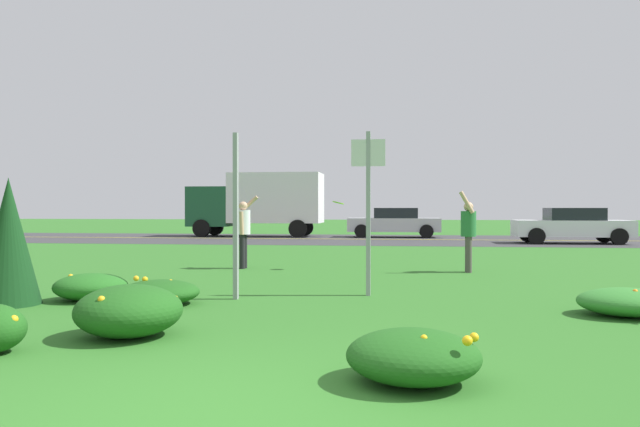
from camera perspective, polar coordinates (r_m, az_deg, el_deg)
ground_plane at (r=16.20m, az=2.91°, el=-4.60°), size 120.00×120.00×0.00m
highway_strip at (r=28.29m, az=4.91°, el=-2.41°), size 120.00×9.76×0.01m
highway_center_stripe at (r=28.29m, az=4.91°, el=-2.40°), size 120.00×0.16×0.00m
daylily_clump_mid_left at (r=9.54m, az=-14.73°, el=-7.10°), size 1.19×1.21×0.41m
daylily_clump_mid_right at (r=9.24m, az=26.72°, el=-7.37°), size 1.30×1.16×0.38m
daylily_clump_front_right at (r=10.30m, az=-20.56°, el=-6.40°), size 1.15×1.07×0.42m
daylily_clump_near_camera at (r=5.25m, az=8.68°, el=-12.98°), size 1.12×1.07×0.47m
daylily_clump_mid_center at (r=7.27m, az=-17.35°, el=-8.63°), size 1.18×1.23×0.64m
sign_post_near_path at (r=9.77m, az=-7.85°, el=-0.24°), size 0.07×0.10×2.63m
sign_post_by_roadside at (r=10.11m, az=4.52°, el=1.58°), size 0.56×0.10×2.70m
evergreen_shrub_side at (r=10.23m, az=-27.00°, el=-2.31°), size 0.92×0.92×1.90m
person_thrower_white_shirt at (r=14.73m, az=-7.15°, el=-1.37°), size 0.49×0.49×1.75m
person_catcher_green_shirt at (r=14.14m, az=13.64°, el=-1.50°), size 0.40×0.49×1.83m
frisbee_lime at (r=14.35m, az=1.71°, el=1.01°), size 0.27×0.27×0.09m
car_white_center_left at (r=26.93m, az=22.39°, el=-1.03°), size 4.50×2.00×1.45m
car_silver_center_right at (r=30.43m, az=6.94°, el=-0.82°), size 4.50×2.00×1.45m
box_truck_dark_green at (r=31.25m, az=-5.71°, el=1.17°), size 6.70×2.46×3.20m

